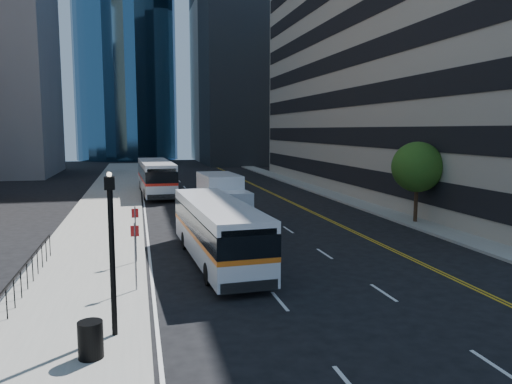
# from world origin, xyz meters

# --- Properties ---
(ground) EXTENTS (160.00, 160.00, 0.00)m
(ground) POSITION_xyz_m (0.00, 0.00, 0.00)
(ground) COLOR black
(ground) RESTS_ON ground
(sidewalk_west) EXTENTS (5.00, 90.00, 0.15)m
(sidewalk_west) POSITION_xyz_m (-10.50, 25.00, 0.07)
(sidewalk_west) COLOR gray
(sidewalk_west) RESTS_ON ground
(sidewalk_east) EXTENTS (2.00, 90.00, 0.15)m
(sidewalk_east) POSITION_xyz_m (9.00, 25.00, 0.07)
(sidewalk_east) COLOR gray
(sidewalk_east) RESTS_ON ground
(parking_garage) EXTENTS (30.00, 50.00, 25.00)m
(parking_garage) POSITION_xyz_m (25.00, 23.00, 12.50)
(parking_garage) COLOR #9E9384
(parking_garage) RESTS_ON ground
(street_tree) EXTENTS (3.20, 3.20, 5.10)m
(street_tree) POSITION_xyz_m (9.00, 8.00, 3.64)
(street_tree) COLOR #332114
(street_tree) RESTS_ON sidewalk_east
(lamp_post) EXTENTS (0.28, 0.28, 4.56)m
(lamp_post) POSITION_xyz_m (-9.00, -6.00, 2.72)
(lamp_post) COLOR black
(lamp_post) RESTS_ON sidewalk_west
(bus_front) EXTENTS (2.94, 10.85, 2.77)m
(bus_front) POSITION_xyz_m (-4.81, 1.69, 1.51)
(bus_front) COLOR silver
(bus_front) RESTS_ON ground
(bus_rear) EXTENTS (3.16, 12.17, 3.11)m
(bus_rear) POSITION_xyz_m (-6.60, 26.54, 1.70)
(bus_rear) COLOR silver
(bus_rear) RESTS_ON ground
(box_truck) EXTENTS (2.60, 6.64, 3.12)m
(box_truck) POSITION_xyz_m (-3.01, 10.94, 1.65)
(box_truck) COLOR silver
(box_truck) RESTS_ON ground
(trash_can) EXTENTS (0.78, 0.78, 0.96)m
(trash_can) POSITION_xyz_m (-9.54, -7.37, 0.63)
(trash_can) COLOR black
(trash_can) RESTS_ON sidewalk_west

